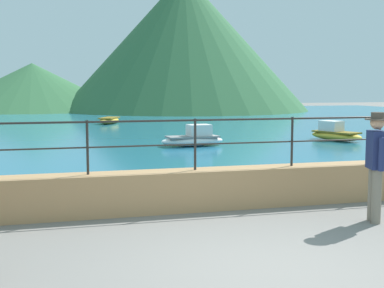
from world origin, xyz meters
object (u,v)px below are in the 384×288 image
Objects in this scene: boat_0 at (194,138)px; boat_2 at (335,134)px; person_walking at (376,161)px; boat_1 at (109,120)px.

boat_2 is (5.90, 0.44, 0.00)m from boat_0.
person_walking is 0.74× the size of boat_0.
boat_2 is at bearing 4.29° from boat_0.
boat_0 and boat_2 have the same top height.
person_walking is at bearing -117.73° from boat_2.
boat_2 reaches higher than boat_1.
person_walking is 10.63m from boat_0.
boat_1 is (-1.71, 12.27, -0.07)m from boat_0.
boat_2 is (7.61, -11.83, 0.07)m from boat_1.
boat_0 is (-0.09, 10.61, -0.65)m from person_walking.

